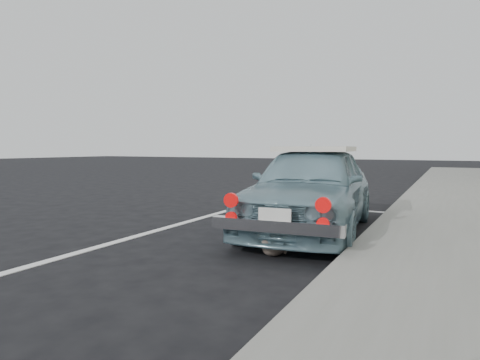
% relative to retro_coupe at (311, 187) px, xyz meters
% --- Properties ---
extents(pline_front, '(3.00, 0.12, 0.01)m').
position_rel_retro_coupe_xyz_m(pline_front, '(-0.49, 2.12, -0.61)').
color(pline_front, silver).
rests_on(pline_front, ground).
extents(pline_side, '(0.12, 7.00, 0.01)m').
position_rel_retro_coupe_xyz_m(pline_side, '(-1.89, -1.38, -0.61)').
color(pline_side, silver).
rests_on(pline_side, ground).
extents(retro_coupe, '(1.80, 3.68, 1.20)m').
position_rel_retro_coupe_xyz_m(retro_coupe, '(0.00, 0.00, 0.00)').
color(retro_coupe, '#759AA8').
rests_on(retro_coupe, ground).
extents(cat, '(0.27, 0.50, 0.27)m').
position_rel_retro_coupe_xyz_m(cat, '(0.06, -1.46, -0.49)').
color(cat, '#766A59').
rests_on(cat, ground).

